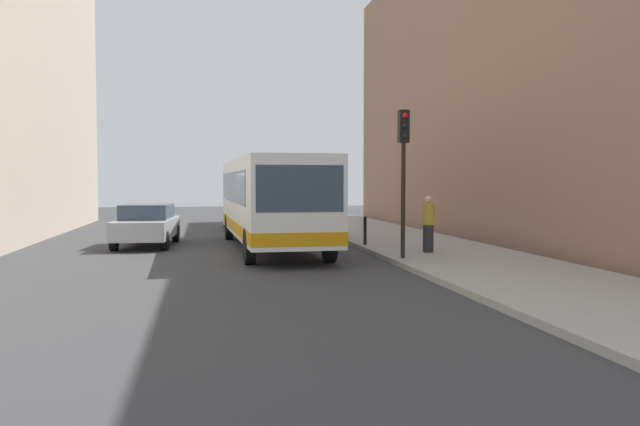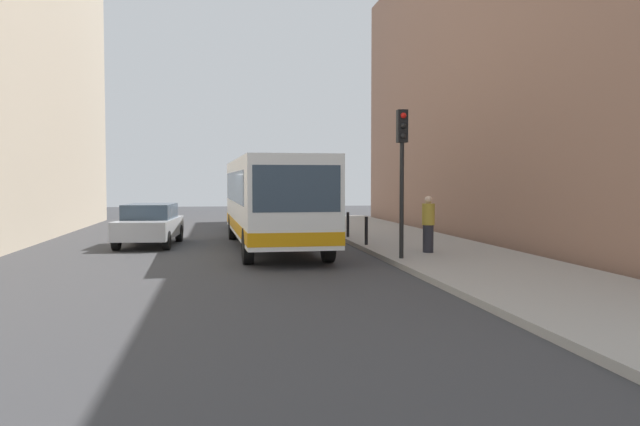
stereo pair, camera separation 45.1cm
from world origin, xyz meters
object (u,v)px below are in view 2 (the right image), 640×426
Objects in this scene: bus at (272,198)px; traffic_light at (402,155)px; bollard_near at (366,231)px; car_behind_bus at (251,213)px; bollard_mid at (348,225)px; bollard_farthest at (322,216)px; pedestrian_near_signal at (428,224)px; car_beside_bus at (150,224)px; bollard_far at (334,220)px.

traffic_light is (3.22, -4.58, 1.28)m from bus.
bus is 3.38m from bollard_near.
bus reaches higher than car_behind_bus.
bus is at bearing -141.54° from bollard_mid.
car_behind_bus is 4.73× the size of bollard_farthest.
bollard_near is 0.56× the size of pedestrian_near_signal.
traffic_light is (3.48, -13.56, 2.22)m from car_behind_bus.
bollard_far is at bearing -147.17° from car_beside_bus.
car_behind_bus is 10.22m from bollard_near.
car_beside_bus is 8.29m from car_behind_bus.
pedestrian_near_signal reaches higher than car_beside_bus.
bollard_farthest is at bearing 90.43° from traffic_light.
bollard_mid is (3.38, -6.49, -0.16)m from car_behind_bus.
car_beside_bus is at bearing 139.85° from traffic_light.
car_behind_bus is at bearing 109.65° from pedestrian_near_signal.
bus is 6.55× the size of pedestrian_near_signal.
traffic_light reaches higher than bollard_farthest.
traffic_light is 7.46m from bollard_mid.
car_beside_bus is 7.69m from bollard_near.
bollard_farthest is (3.12, 8.78, -1.10)m from bus.
bus is at bearing 167.97° from bollard_near.
bus is 11.68× the size of bollard_mid.
bus is 9.03m from car_behind_bus.
bollard_mid is (0.00, 3.15, 0.00)m from bollard_near.
car_beside_bus is 4.77× the size of bollard_far.
bollard_far is at bearing -120.91° from bus.
car_beside_bus is 7.37m from bollard_mid.
car_beside_bus is 4.77× the size of bollard_mid.
car_beside_bus is 4.77× the size of bollard_near.
bus is 4.14m from bollard_mid.
bus is 2.45× the size of car_beside_bus.
traffic_light reaches higher than bollard_far.
bus is 11.68× the size of bollard_near.
bollard_farthest is 12.11m from pedestrian_near_signal.
bollard_farthest is (7.32, 7.10, -0.16)m from car_beside_bus.
traffic_light is 4.32× the size of bollard_mid.
bollard_near and bollard_far have the same top height.
pedestrian_near_signal is at bearing 154.75° from car_beside_bus.
traffic_light reaches higher than car_beside_bus.
bollard_near is 2.92m from pedestrian_near_signal.
car_behind_bus is 14.18m from traffic_light.
bollard_near and bollard_mid have the same top height.
bus is 5.55m from pedestrian_near_signal.
traffic_light is 4.32× the size of bollard_far.
bollard_near is at bearing -90.00° from bollard_farthest.
traffic_light reaches higher than bollard_mid.
bollard_far is 0.56× the size of pedestrian_near_signal.
car_behind_bus is (3.94, 7.30, 0.00)m from car_beside_bus.
pedestrian_near_signal is (8.63, -4.93, 0.21)m from car_beside_bus.
car_beside_bus is at bearing -135.90° from bollard_farthest.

